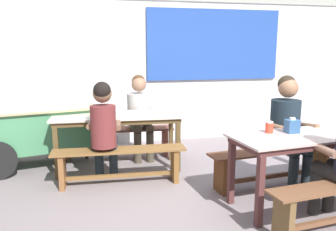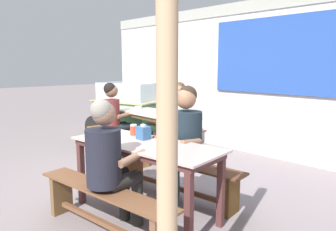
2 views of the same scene
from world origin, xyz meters
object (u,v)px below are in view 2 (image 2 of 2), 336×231
dining_table_near (145,151)px  person_right_near_table (184,137)px  bench_near_back (178,173)px  person_left_back_turned (114,114)px  condiment_jar (134,130)px  dining_table_far (143,115)px  bench_far_back (167,132)px  bench_far_front (117,141)px  wooden_support_post (167,124)px  bench_near_front (104,205)px  food_cart (128,107)px  soup_bowl (138,108)px  person_center_facing (177,112)px  person_near_front (109,158)px  tissue_box (143,133)px

dining_table_near → person_right_near_table: (0.07, 0.50, 0.08)m
bench_near_back → person_left_back_turned: 2.08m
person_left_back_turned → condiment_jar: 1.89m
dining_table_far → bench_near_back: 2.05m
bench_far_back → bench_far_front: bearing=-92.8°
bench_far_back → wooden_support_post: (3.05, -2.95, 0.93)m
dining_table_far → condiment_jar: bearing=-42.9°
dining_table_near → bench_near_front: bearing=-83.6°
bench_far_front → food_cart: size_ratio=0.87×
bench_far_front → wooden_support_post: wooden_support_post is taller
bench_near_back → condiment_jar: size_ratio=13.84×
dining_table_near → condiment_jar: (-0.37, 0.15, 0.14)m
bench_far_front → bench_near_back: size_ratio=0.95×
condiment_jar → bench_near_front: bearing=-58.0°
bench_near_front → person_right_near_table: bearing=89.6°
wooden_support_post → soup_bowl: bearing=143.3°
bench_far_back → person_center_facing: bearing=-12.6°
person_left_back_turned → soup_bowl: size_ratio=9.83×
person_near_front → soup_bowl: bearing=136.0°
bench_far_front → person_right_near_table: size_ratio=1.21×
person_center_facing → condiment_jar: person_center_facing is taller
soup_bowl → person_right_near_table: bearing=-26.3°
bench_near_front → person_right_near_table: 1.14m
dining_table_near → soup_bowl: size_ratio=13.31×
dining_table_far → food_cart: bearing=157.0°
bench_far_front → food_cart: food_cart is taller
food_cart → person_near_front: 3.80m
tissue_box → dining_table_near: bearing=-34.5°
person_near_front → bench_far_front: bearing=143.3°
tissue_box → dining_table_far: bearing=140.2°
wooden_support_post → dining_table_near: bearing=144.3°
person_near_front → bench_far_back: bearing=126.6°
person_center_facing → condiment_jar: bearing=-59.0°
bench_far_front → condiment_jar: size_ratio=13.22×
bench_near_back → tissue_box: bearing=-99.9°
bench_far_back → condiment_jar: bearing=-53.0°
bench_far_front → wooden_support_post: 3.74m
tissue_box → person_center_facing: bearing=125.3°
bench_near_front → person_center_facing: (-1.53, 2.52, 0.43)m
food_cart → condiment_jar: bearing=-35.8°
bench_near_front → condiment_jar: condiment_jar is taller
person_right_near_table → condiment_jar: 0.57m
dining_table_near → person_right_near_table: person_right_near_table is taller
bench_far_back → condiment_jar: size_ratio=14.16×
person_left_back_turned → bench_near_front: bearing=-37.0°
dining_table_near → condiment_jar: bearing=158.3°
person_left_back_turned → condiment_jar: bearing=-28.2°
bench_far_back → person_center_facing: size_ratio=1.38×
dining_table_near → person_near_front: (0.07, -0.47, 0.03)m
dining_table_near → tissue_box: bearing=145.5°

